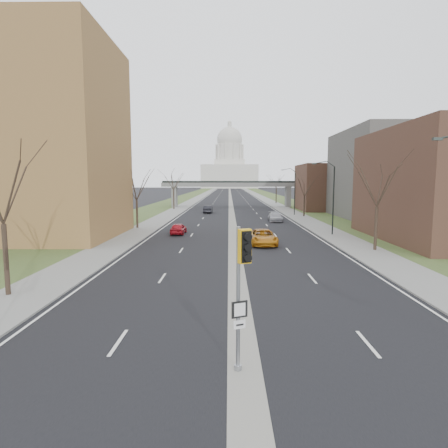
{
  "coord_description": "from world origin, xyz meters",
  "views": [
    {
      "loc": [
        -0.56,
        -12.33,
        6.49
      ],
      "look_at": [
        -0.87,
        12.41,
        3.62
      ],
      "focal_mm": 30.0,
      "sensor_mm": 36.0,
      "label": 1
    }
  ],
  "objects_px": {
    "signal_pole_median": "(242,273)",
    "car_right_mid": "(275,217)",
    "car_left_near": "(178,228)",
    "car_left_far": "(208,209)",
    "car_right_near": "(263,237)"
  },
  "relations": [
    {
      "from": "car_left_far",
      "to": "signal_pole_median",
      "type": "bearing_deg",
      "value": 96.9
    },
    {
      "from": "car_right_mid",
      "to": "car_left_far",
      "type": "bearing_deg",
      "value": 128.01
    },
    {
      "from": "car_left_near",
      "to": "car_right_near",
      "type": "relative_size",
      "value": 0.72
    },
    {
      "from": "signal_pole_median",
      "to": "car_right_mid",
      "type": "relative_size",
      "value": 0.99
    },
    {
      "from": "car_right_near",
      "to": "car_left_near",
      "type": "bearing_deg",
      "value": 140.3
    },
    {
      "from": "car_right_near",
      "to": "signal_pole_median",
      "type": "bearing_deg",
      "value": -98.87
    },
    {
      "from": "signal_pole_median",
      "to": "car_left_near",
      "type": "height_order",
      "value": "signal_pole_median"
    },
    {
      "from": "signal_pole_median",
      "to": "car_right_near",
      "type": "height_order",
      "value": "signal_pole_median"
    },
    {
      "from": "car_left_near",
      "to": "car_right_near",
      "type": "xyz_separation_m",
      "value": [
        9.63,
        -7.41,
        0.09
      ]
    },
    {
      "from": "signal_pole_median",
      "to": "car_left_near",
      "type": "distance_m",
      "value": 33.99
    },
    {
      "from": "car_left_near",
      "to": "car_left_far",
      "type": "xyz_separation_m",
      "value": [
        1.99,
        30.03,
        0.06
      ]
    },
    {
      "from": "car_left_far",
      "to": "car_right_mid",
      "type": "xyz_separation_m",
      "value": [
        11.6,
        -15.39,
        -0.02
      ]
    },
    {
      "from": "signal_pole_median",
      "to": "car_left_far",
      "type": "height_order",
      "value": "signal_pole_median"
    },
    {
      "from": "car_right_near",
      "to": "car_right_mid",
      "type": "height_order",
      "value": "car_right_near"
    },
    {
      "from": "signal_pole_median",
      "to": "car_right_near",
      "type": "xyz_separation_m",
      "value": [
        3.05,
        25.82,
        -2.7
      ]
    }
  ]
}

